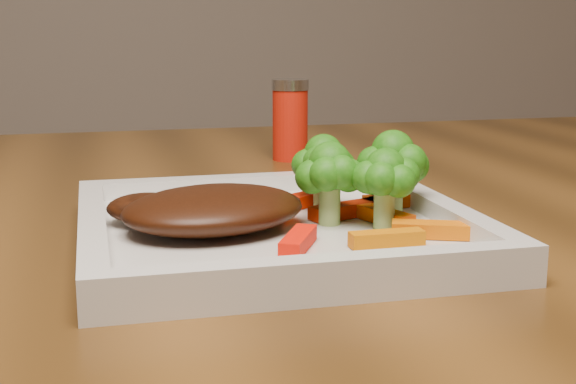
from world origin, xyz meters
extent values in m
cube|color=silver|center=(0.01, -0.31, 0.76)|extent=(0.27, 0.27, 0.01)
ellipsoid|color=#361608|center=(-0.03, -0.31, 0.78)|extent=(0.16, 0.14, 0.03)
cube|color=#C96603|center=(0.07, -0.38, 0.77)|extent=(0.05, 0.01, 0.01)
cube|color=#D86003|center=(0.11, -0.36, 0.77)|extent=(0.06, 0.04, 0.01)
cube|color=red|center=(0.01, -0.37, 0.77)|extent=(0.04, 0.05, 0.01)
cube|color=red|center=(0.11, -0.27, 0.77)|extent=(0.05, 0.04, 0.01)
cube|color=#FF2104|center=(0.04, -0.26, 0.77)|extent=(0.05, 0.04, 0.01)
cube|color=#FF5404|center=(0.09, -0.32, 0.77)|extent=(0.03, 0.05, 0.01)
cube|color=red|center=(0.07, -0.29, 0.77)|extent=(0.06, 0.03, 0.01)
cylinder|color=red|center=(0.11, 0.03, 0.80)|extent=(0.05, 0.05, 0.09)
cube|color=#D84203|center=(0.12, -0.27, 0.77)|extent=(0.05, 0.02, 0.01)
camera|label=1|loc=(-0.11, -0.85, 0.90)|focal=50.00mm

